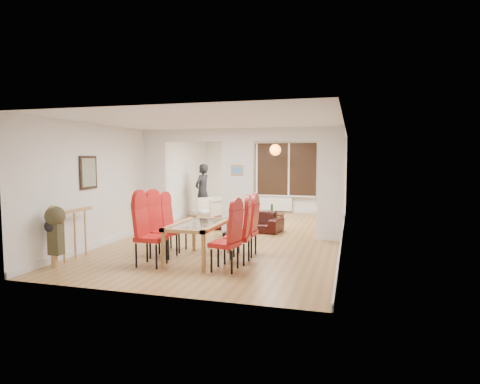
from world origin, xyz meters
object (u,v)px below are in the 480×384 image
at_px(dining_chair_la, 151,233).
at_px(dining_table, 198,242).
at_px(dining_chair_lc, 175,225).
at_px(person, 202,191).
at_px(bottle, 272,209).
at_px(dining_chair_lb, 163,228).
at_px(dining_chair_rc, 245,228).
at_px(armchair, 214,209).
at_px(coffee_table, 269,217).
at_px(bowl, 273,212).
at_px(television, 328,212).
at_px(dining_chair_ra, 225,239).
at_px(sofa, 249,221).
at_px(dining_chair_rb, 237,233).

bearing_deg(dining_chair_la, dining_table, 39.62).
distance_m(dining_table, dining_chair_lc, 0.96).
bearing_deg(person, bottle, 102.18).
height_order(dining_chair_la, dining_chair_lb, dining_chair_la).
bearing_deg(bottle, dining_chair_rc, -85.59).
bearing_deg(dining_chair_lc, dining_chair_lb, -85.18).
bearing_deg(armchair, person, 176.77).
xyz_separation_m(coffee_table, bowl, (0.14, 0.04, 0.13)).
bearing_deg(dining_chair_lb, television, 73.87).
distance_m(coffee_table, bowl, 0.19).
bearing_deg(bowl, dining_chair_lc, -104.37).
bearing_deg(dining_chair_lc, dining_chair_rc, 2.91).
xyz_separation_m(dining_chair_la, dining_chair_lc, (-0.08, 1.15, -0.06)).
bearing_deg(dining_table, dining_chair_ra, -37.12).
bearing_deg(dining_chair_lc, armchair, 101.25).
relative_size(dining_chair_rc, person, 0.62).
relative_size(dining_chair_rc, coffee_table, 1.19).
distance_m(dining_chair_rc, person, 5.22).
height_order(dining_chair_ra, bowl, dining_chair_ra).
bearing_deg(dining_table, television, 69.22).
distance_m(dining_table, armchair, 4.86).
bearing_deg(bottle, dining_chair_ra, -87.05).
height_order(sofa, person, person).
height_order(dining_chair_lc, person, person).
bearing_deg(bottle, dining_chair_rb, -86.08).
distance_m(dining_chair_la, television, 6.53).
xyz_separation_m(dining_chair_ra, bowl, (-0.25, 5.66, -0.31)).
distance_m(dining_table, dining_chair_rb, 0.77).
bearing_deg(coffee_table, television, 8.81).
distance_m(dining_chair_rc, bottle, 4.49).
distance_m(dining_table, dining_chair_la, 0.90).
xyz_separation_m(dining_table, dining_chair_rb, (0.74, 0.02, 0.19)).
height_order(dining_chair_ra, television, dining_chair_ra).
bearing_deg(armchair, dining_chair_lb, -46.24).
relative_size(dining_chair_lb, bottle, 3.74).
height_order(dining_chair_lc, sofa, dining_chair_lc).
bearing_deg(television, coffee_table, 79.04).
relative_size(dining_chair_lc, dining_chair_rb, 0.97).
height_order(dining_chair_la, dining_chair_rc, dining_chair_la).
xyz_separation_m(dining_chair_rc, sofa, (-0.61, 2.65, -0.28)).
xyz_separation_m(dining_chair_rc, bowl, (-0.31, 4.56, -0.30)).
bearing_deg(dining_chair_ra, person, 125.56).
bearing_deg(dining_table, person, 110.10).
xyz_separation_m(dining_chair_rb, armchair, (-2.08, 4.65, -0.19)).
height_order(dining_chair_lb, dining_chair_rb, dining_chair_lb).
xyz_separation_m(television, coffee_table, (-1.75, -0.27, -0.18)).
relative_size(armchair, person, 0.45).
height_order(dining_chair_lc, coffee_table, dining_chair_lc).
relative_size(dining_chair_rb, bowl, 4.82).
bearing_deg(dining_chair_rb, sofa, 94.78).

